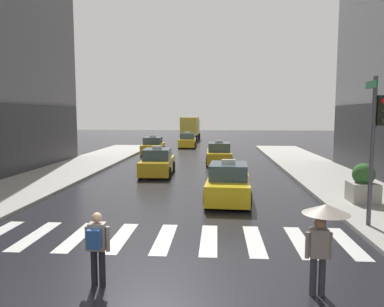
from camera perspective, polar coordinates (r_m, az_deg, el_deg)
name	(u,v)px	position (r m, az deg, el deg)	size (l,w,h in m)	color
ground_plane	(145,284)	(8.76, -7.24, -19.36)	(160.00, 160.00, 0.00)	black
crosswalk_markings	(165,238)	(11.50, -4.27, -12.98)	(11.30, 2.80, 0.01)	silver
traffic_light_pole	(376,130)	(13.12, 26.64, 3.26)	(0.44, 0.84, 4.80)	#47474C
taxi_lead	(228,183)	(16.34, 5.65, -4.64)	(2.10, 4.62, 1.80)	yellow
taxi_second	(158,163)	(23.19, -5.35, -1.45)	(2.03, 4.59, 1.80)	gold
taxi_third	(219,154)	(28.08, 4.19, -0.13)	(1.99, 4.57, 1.80)	gold
taxi_fourth	(153,147)	(35.00, -6.05, 1.08)	(2.07, 4.61, 1.80)	gold
taxi_fifth	(187,141)	(42.10, -0.71, 1.95)	(2.00, 4.57, 1.80)	gold
box_truck	(191,128)	(53.15, -0.23, 4.03)	(2.46, 7.60, 3.35)	#2D2D2D
pedestrian_with_umbrella	(323,224)	(8.12, 19.66, -10.30)	(0.96, 0.96, 1.94)	#333338
pedestrian_with_backpack	(97,244)	(8.45, -14.49, -13.36)	(0.55, 0.43, 1.65)	black
planter_near_corner	(363,184)	(16.82, 24.97, -4.36)	(1.10, 1.10, 1.60)	#A8A399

